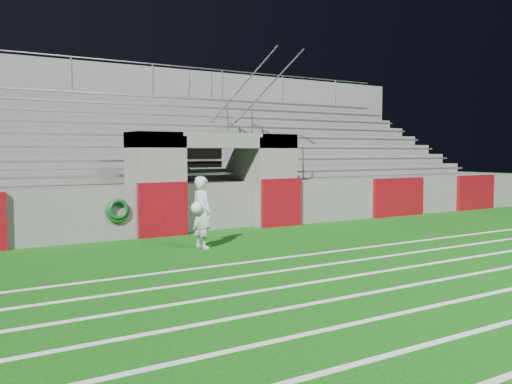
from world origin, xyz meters
TOP-DOWN VIEW (x-y plane):
  - ground at (0.00, 0.00)m, footprint 90.00×90.00m
  - field_markings at (0.00, -5.00)m, footprint 28.00×8.09m
  - stadium_structure at (0.00, 7.97)m, footprint 26.00×8.48m
  - goalkeeper_with_ball at (-1.80, 0.88)m, footprint 0.53×0.61m
  - hose_coil at (-2.95, 2.93)m, footprint 0.57×0.15m

SIDE VIEW (x-z plane):
  - ground at x=0.00m, z-range 0.00..0.00m
  - field_markings at x=0.00m, z-range 0.00..0.01m
  - hose_coil at x=-2.95m, z-range 0.42..1.01m
  - goalkeeper_with_ball at x=-1.80m, z-range 0.00..1.58m
  - stadium_structure at x=0.00m, z-range -1.22..4.20m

